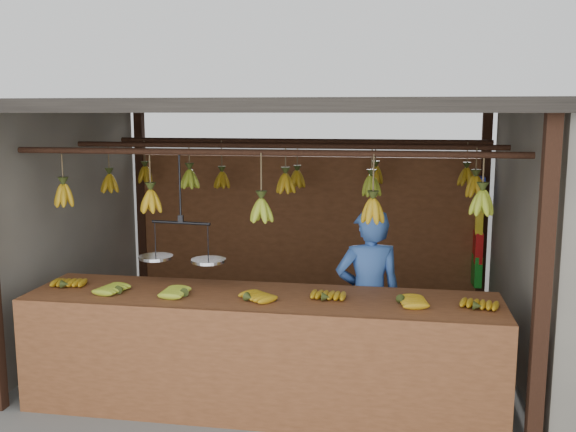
# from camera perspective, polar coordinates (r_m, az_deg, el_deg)

# --- Properties ---
(ground) EXTENTS (80.00, 80.00, 0.00)m
(ground) POSITION_cam_1_polar(r_m,az_deg,el_deg) (6.32, -0.46, -12.15)
(ground) COLOR #5B5B57
(stall) EXTENTS (4.30, 3.30, 2.40)m
(stall) POSITION_cam_1_polar(r_m,az_deg,el_deg) (6.22, 0.04, 6.16)
(stall) COLOR black
(stall) RESTS_ON ground
(counter) EXTENTS (3.67, 0.84, 0.96)m
(counter) POSITION_cam_1_polar(r_m,az_deg,el_deg) (4.93, -2.73, -9.63)
(counter) COLOR brown
(counter) RESTS_ON ground
(hanging_bananas) EXTENTS (3.64, 2.24, 0.40)m
(hanging_bananas) POSITION_cam_1_polar(r_m,az_deg,el_deg) (5.93, -0.56, 2.62)
(hanging_bananas) COLOR #B08212
(hanging_bananas) RESTS_ON ground
(balance_scale) EXTENTS (0.72, 0.31, 0.87)m
(balance_scale) POSITION_cam_1_polar(r_m,az_deg,el_deg) (5.20, -9.43, -3.29)
(balance_scale) COLOR black
(balance_scale) RESTS_ON ground
(vendor) EXTENTS (0.63, 0.49, 1.53)m
(vendor) POSITION_cam_1_polar(r_m,az_deg,el_deg) (5.44, 7.16, -7.27)
(vendor) COLOR #3359A5
(vendor) RESTS_ON ground
(bag_bundles) EXTENTS (0.08, 0.26, 1.21)m
(bag_bundles) POSITION_cam_1_polar(r_m,az_deg,el_deg) (7.32, 16.57, -1.36)
(bag_bundles) COLOR #1426BF
(bag_bundles) RESTS_ON ground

